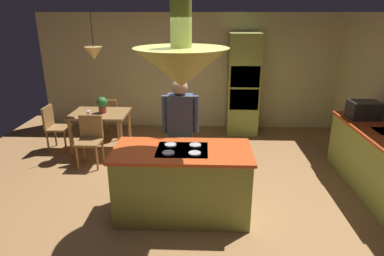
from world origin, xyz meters
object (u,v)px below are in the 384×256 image
Objects in this scene: chair_facing_island at (90,137)px; potted_plant_on_table at (102,104)px; person_at_island at (180,128)px; chair_by_back_wall at (110,116)px; dining_table at (100,118)px; kitchen_island at (183,182)px; cup_on_table at (89,113)px; chair_at_corner at (54,125)px; microwave_on_counter at (364,110)px; oven_tower at (243,85)px.

chair_facing_island is 2.90× the size of potted_plant_on_table.
person_at_island is 1.92× the size of chair_by_back_wall.
dining_table is 0.28m from potted_plant_on_table.
potted_plant_on_table is (0.06, -0.63, 0.42)m from chair_by_back_wall.
kitchen_island is 3.21m from chair_by_back_wall.
potted_plant_on_table is (-1.57, 1.40, -0.03)m from person_at_island.
potted_plant_on_table is 3.33× the size of cup_on_table.
chair_at_corner is (-0.90, -0.00, -0.15)m from dining_table.
chair_facing_island is (-1.70, 1.48, 0.04)m from kitchen_island.
dining_table is 0.64m from chair_facing_island.
person_at_island is 18.57× the size of cup_on_table.
chair_at_corner is 0.85m from cup_on_table.
microwave_on_counter is (2.91, 0.72, 0.10)m from person_at_island.
chair_facing_island is at bearing -95.78° from potted_plant_on_table.
microwave_on_counter reaches higher than chair_at_corner.
person_at_island reaches higher than chair_at_corner.
oven_tower is 2.05× the size of dining_table.
chair_at_corner is at bearing 150.99° from person_at_island.
kitchen_island is 2.01× the size of chair_at_corner.
microwave_on_counter is (4.54, -0.06, 0.56)m from chair_facing_island.
person_at_island is at bearing -34.25° from cup_on_table.
potted_plant_on_table is (0.97, -0.00, 0.42)m from chair_at_corner.
cup_on_table is (0.77, -0.20, 0.30)m from chair_at_corner.
oven_tower is at bearing 32.27° from chair_facing_island.
chair_at_corner is 9.67× the size of cup_on_table.
potted_plant_on_table is at bearing 84.22° from chair_facing_island.
microwave_on_counter is at bearing -5.93° from cup_on_table.
kitchen_island is 19.45× the size of cup_on_table.
person_at_island is 2.10m from potted_plant_on_table.
kitchen_island is at bearing -51.01° from dining_table.
dining_table is at bearing 90.00° from chair_facing_island.
chair_by_back_wall is 0.76m from potted_plant_on_table.
person_at_island is 1.86m from chair_facing_island.
person_at_island is at bearing 128.74° from chair_by_back_wall.
oven_tower is 2.47× the size of chair_by_back_wall.
chair_at_corner is at bearing 145.35° from chair_facing_island.
chair_at_corner is (-2.53, 1.40, -0.46)m from person_at_island.
oven_tower reaches higher than chair_facing_island.
oven_tower is at bearing 22.21° from dining_table.
person_at_island is 2.93m from chair_at_corner.
person_at_island is 3.00m from microwave_on_counter.
chair_facing_island is at bearing -71.99° from cup_on_table.
person_at_island is at bearing -41.87° from potted_plant_on_table.
chair_at_corner is (-3.70, -1.14, -0.57)m from oven_tower.
oven_tower is 3.24m from cup_on_table.
person_at_island reaches higher than microwave_on_counter.
chair_facing_island reaches higher than cup_on_table.
chair_by_back_wall is at bearing 90.00° from dining_table.
potted_plant_on_table is (-2.74, -1.14, -0.15)m from oven_tower.
person_at_island is 2.14m from cup_on_table.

